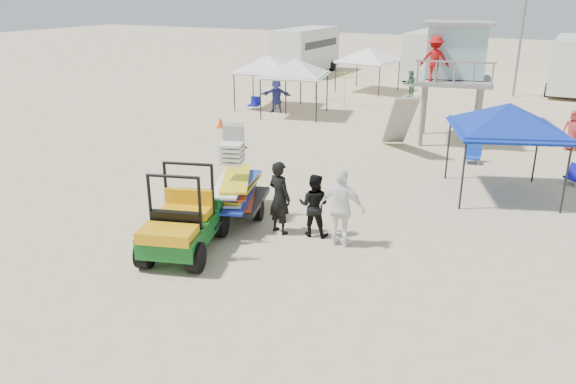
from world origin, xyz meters
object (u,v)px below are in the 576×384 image
at_px(surf_trailer, 235,185).
at_px(man_left, 279,198).
at_px(canopy_blue, 509,108).
at_px(lifeguard_tower, 454,55).
at_px(utility_cart, 182,214).

height_order(surf_trailer, man_left, surf_trailer).
distance_m(surf_trailer, canopy_blue, 8.28).
bearing_deg(canopy_blue, lifeguard_tower, 116.10).
bearing_deg(surf_trailer, man_left, -11.18).
relative_size(man_left, canopy_blue, 0.51).
bearing_deg(utility_cart, lifeguard_tower, 76.55).
height_order(surf_trailer, canopy_blue, canopy_blue).
bearing_deg(utility_cart, canopy_blue, 51.26).
xyz_separation_m(man_left, lifeguard_tower, (1.72, 11.50, 2.50)).
distance_m(utility_cart, canopy_blue, 9.95).
bearing_deg(surf_trailer, lifeguard_tower, 73.91).
xyz_separation_m(lifeguard_tower, canopy_blue, (2.89, -5.90, -0.78)).
relative_size(man_left, lifeguard_tower, 0.41).
height_order(utility_cart, surf_trailer, surf_trailer).
bearing_deg(man_left, canopy_blue, -111.26).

